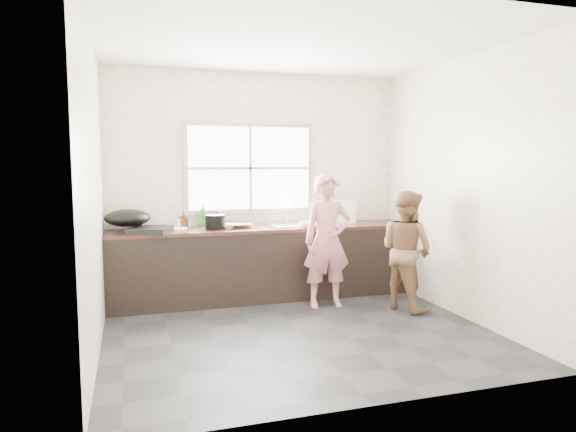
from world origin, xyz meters
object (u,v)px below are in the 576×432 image
object	(u,v)px
person_side	(406,250)
plate_food	(177,228)
bottle_brown_tall	(183,220)
pot_lid_left	(163,229)
woman	(327,245)
pot_lid_right	(184,227)
bowl_held	(319,225)
bottle_green	(203,215)
bowl_mince	(226,226)
black_pot	(215,222)
bowl_crabs	(309,225)
dish_rack	(337,211)
wok	(128,218)
cutting_board	(232,224)
burner	(150,230)
bottle_brown_short	(217,219)
glass_jar	(179,223)

from	to	relation	value
person_side	plate_food	distance (m)	2.59
bottle_brown_tall	pot_lid_left	world-z (taller)	bottle_brown_tall
woman	pot_lid_right	size ratio (longest dim) A/B	5.58
bowl_held	bottle_green	xyz separation A→B (m)	(-1.31, 0.44, 0.11)
bowl_mince	black_pot	size ratio (longest dim) A/B	0.95
bowl_held	plate_food	bearing A→B (deg)	170.21
bowl_crabs	black_pot	bearing A→B (deg)	171.57
bowl_mince	dish_rack	xyz separation A→B (m)	(1.41, 0.08, 0.13)
wok	pot_lid_right	size ratio (longest dim) A/B	1.99
bottle_green	bottle_brown_tall	size ratio (longest dim) A/B	1.63
bottle_green	dish_rack	distance (m)	1.66
person_side	cutting_board	xyz separation A→B (m)	(-1.74, 1.06, 0.22)
bowl_crabs	bowl_held	xyz separation A→B (m)	(0.13, 0.00, -0.00)
person_side	plate_food	size ratio (longest dim) A/B	6.05
bottle_brown_tall	pot_lid_right	distance (m)	0.10
burner	dish_rack	world-z (taller)	dish_rack
bowl_mince	bottle_brown_short	distance (m)	0.27
bottle_green	glass_jar	world-z (taller)	bottle_green
bottle_brown_short	wok	distance (m)	1.05
bowl_held	bottle_brown_tall	world-z (taller)	bottle_brown_tall
bowl_mince	bottle_green	world-z (taller)	bottle_green
pot_lid_left	bottle_green	bearing A→B (deg)	11.10
person_side	bottle_brown_short	size ratio (longest dim) A/B	7.67
burner	dish_rack	size ratio (longest dim) A/B	1.01
burner	pot_lid_left	size ratio (longest dim) A/B	1.58
pot_lid_right	cutting_board	bearing A→B (deg)	-7.07
bowl_mince	pot_lid_right	size ratio (longest dim) A/B	0.88
bottle_green	dish_rack	size ratio (longest dim) A/B	0.69
black_pot	wok	xyz separation A→B (m)	(-0.96, 0.07, 0.07)
black_pot	glass_jar	bearing A→B (deg)	148.94
bowl_held	bottle_brown_short	xyz separation A→B (m)	(-1.14, 0.44, 0.06)
bottle_green	plate_food	bearing A→B (deg)	-153.46
black_pot	dish_rack	world-z (taller)	dish_rack
bottle_brown_tall	wok	distance (m)	0.64
bottle_brown_tall	dish_rack	distance (m)	1.89
bowl_held	plate_food	xyz separation A→B (m)	(-1.63, 0.28, -0.02)
bottle_brown_short	pot_lid_right	xyz separation A→B (m)	(-0.40, 0.00, -0.08)
bottle_green	black_pot	bearing A→B (deg)	-70.22
person_side	burner	world-z (taller)	person_side
woman	bottle_brown_tall	world-z (taller)	woman
pot_lid_left	bottle_brown_short	bearing A→B (deg)	8.23
glass_jar	pot_lid_right	size ratio (longest dim) A/B	0.44
bottle_brown_tall	bottle_brown_short	world-z (taller)	bottle_brown_tall
dish_rack	pot_lid_left	size ratio (longest dim) A/B	1.56
cutting_board	bowl_mince	distance (m)	0.22
plate_food	pot_lid_left	world-z (taller)	plate_food
woman	pot_lid_right	world-z (taller)	woman
bowl_crabs	bottle_brown_tall	world-z (taller)	bottle_brown_tall
wok	dish_rack	size ratio (longest dim) A/B	1.20
bowl_mince	pot_lid_right	bearing A→B (deg)	150.68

